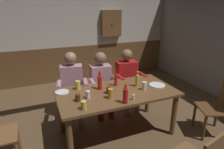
% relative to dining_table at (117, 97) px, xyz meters
% --- Properties ---
extents(ground_plane, '(6.41, 6.41, 0.00)m').
position_rel_dining_table_xyz_m(ground_plane, '(0.00, 0.01, -0.65)').
color(ground_plane, brown).
extents(back_wall_upper, '(5.34, 0.12, 1.54)m').
position_rel_dining_table_xyz_m(back_wall_upper, '(0.00, 2.69, 1.07)').
color(back_wall_upper, beige).
extents(back_wall_wainscot, '(5.34, 0.12, 0.94)m').
position_rel_dining_table_xyz_m(back_wall_wainscot, '(0.00, 2.69, -0.17)').
color(back_wall_wainscot, brown).
rests_on(back_wall_wainscot, ground_plane).
extents(dining_table, '(1.79, 0.92, 0.75)m').
position_rel_dining_table_xyz_m(dining_table, '(0.00, 0.00, 0.00)').
color(dining_table, brown).
rests_on(dining_table, ground_plane).
extents(person_0, '(0.56, 0.56, 1.24)m').
position_rel_dining_table_xyz_m(person_0, '(-0.55, 0.68, 0.03)').
color(person_0, '#B78493').
rests_on(person_0, ground_plane).
extents(person_1, '(0.53, 0.54, 1.19)m').
position_rel_dining_table_xyz_m(person_1, '(-0.00, 0.69, 0.02)').
color(person_1, '#B78493').
rests_on(person_1, ground_plane).
extents(person_2, '(0.55, 0.54, 1.20)m').
position_rel_dining_table_xyz_m(person_2, '(0.53, 0.69, 0.02)').
color(person_2, '#AD1919').
rests_on(person_2, ground_plane).
extents(chair_empty_near_right, '(0.58, 0.58, 0.88)m').
position_rel_dining_table_xyz_m(chair_empty_near_right, '(1.47, -0.62, -0.17)').
color(chair_empty_near_right, brown).
rests_on(chair_empty_near_right, ground_plane).
extents(table_candle, '(0.04, 0.04, 0.08)m').
position_rel_dining_table_xyz_m(table_candle, '(0.09, -0.35, 0.14)').
color(table_candle, '#F9E08C').
rests_on(table_candle, dining_table).
extents(plate_0, '(0.21, 0.21, 0.01)m').
position_rel_dining_table_xyz_m(plate_0, '(-0.78, 0.27, 0.11)').
color(plate_0, white).
rests_on(plate_0, dining_table).
extents(plate_1, '(0.25, 0.25, 0.01)m').
position_rel_dining_table_xyz_m(plate_1, '(0.69, -0.05, 0.11)').
color(plate_1, white).
rests_on(plate_1, dining_table).
extents(bottle_0, '(0.06, 0.06, 0.26)m').
position_rel_dining_table_xyz_m(bottle_0, '(0.37, 0.05, 0.21)').
color(bottle_0, gold).
rests_on(bottle_0, dining_table).
extents(bottle_1, '(0.05, 0.05, 0.28)m').
position_rel_dining_table_xyz_m(bottle_1, '(0.07, 0.20, 0.21)').
color(bottle_1, red).
rests_on(bottle_1, dining_table).
extents(bottle_2, '(0.07, 0.07, 0.30)m').
position_rel_dining_table_xyz_m(bottle_2, '(-0.22, 0.17, 0.22)').
color(bottle_2, red).
rests_on(bottle_2, dining_table).
extents(bottle_3, '(0.07, 0.07, 0.27)m').
position_rel_dining_table_xyz_m(bottle_3, '(-0.05, -0.38, 0.21)').
color(bottle_3, red).
rests_on(bottle_3, dining_table).
extents(pint_glass_0, '(0.07, 0.07, 0.15)m').
position_rel_dining_table_xyz_m(pint_glass_0, '(-0.18, -0.18, 0.17)').
color(pint_glass_0, gold).
rests_on(pint_glass_0, dining_table).
extents(pint_glass_1, '(0.07, 0.07, 0.13)m').
position_rel_dining_table_xyz_m(pint_glass_1, '(0.41, -0.11, 0.17)').
color(pint_glass_1, white).
rests_on(pint_glass_1, dining_table).
extents(pint_glass_2, '(0.08, 0.08, 0.14)m').
position_rel_dining_table_xyz_m(pint_glass_2, '(-0.53, 0.30, 0.17)').
color(pint_glass_2, '#E5C64C').
rests_on(pint_glass_2, dining_table).
extents(pint_glass_3, '(0.07, 0.07, 0.11)m').
position_rel_dining_table_xyz_m(pint_glass_3, '(-0.60, -0.34, 0.16)').
color(pint_glass_3, '#E5C64C').
rests_on(pint_glass_3, dining_table).
extents(pint_glass_4, '(0.06, 0.06, 0.11)m').
position_rel_dining_table_xyz_m(pint_glass_4, '(-0.47, -0.06, 0.16)').
color(pint_glass_4, white).
rests_on(pint_glass_4, dining_table).
extents(pint_glass_5, '(0.07, 0.07, 0.10)m').
position_rel_dining_table_xyz_m(pint_glass_5, '(-0.62, -0.09, 0.15)').
color(pint_glass_5, '#4C2D19').
rests_on(pint_glass_5, dining_table).
extents(pint_glass_6, '(0.08, 0.08, 0.11)m').
position_rel_dining_table_xyz_m(pint_glass_6, '(-0.14, -0.02, 0.15)').
color(pint_glass_6, '#4C2D19').
rests_on(pint_glass_6, dining_table).
extents(wall_dart_cabinet, '(0.56, 0.15, 0.70)m').
position_rel_dining_table_xyz_m(wall_dart_cabinet, '(0.95, 2.56, 0.87)').
color(wall_dart_cabinet, brown).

